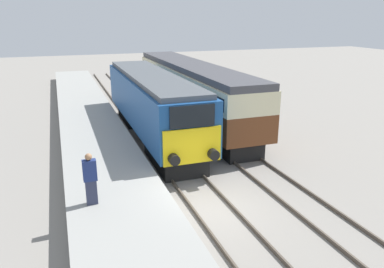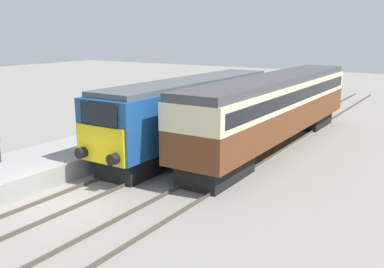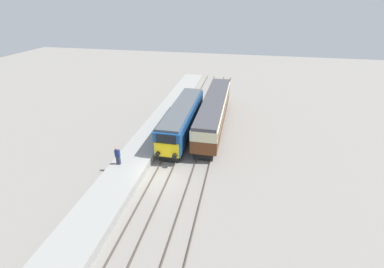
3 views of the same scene
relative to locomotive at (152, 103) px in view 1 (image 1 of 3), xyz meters
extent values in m
plane|color=gray|center=(0.00, -8.75, -2.09)|extent=(120.00, 120.00, 0.00)
cube|color=gray|center=(-3.30, -0.75, -1.68)|extent=(3.50, 50.00, 0.82)
cube|color=#4C4238|center=(-0.72, -3.75, -2.02)|extent=(0.07, 60.00, 0.14)
cube|color=#4C4238|center=(0.72, -3.75, -2.02)|extent=(0.07, 60.00, 0.14)
cube|color=#4C4238|center=(2.68, -3.75, -2.02)|extent=(0.07, 60.00, 0.14)
cube|color=#4C4238|center=(4.12, -3.75, -2.02)|extent=(0.07, 60.00, 0.14)
cube|color=black|center=(0.00, -4.14, -1.59)|extent=(2.03, 4.00, 1.00)
cube|color=black|center=(0.00, 4.22, -1.59)|extent=(2.03, 4.00, 1.00)
cube|color=navy|center=(0.00, 0.04, 0.16)|extent=(2.70, 13.37, 2.50)
cube|color=yellow|center=(0.00, -6.68, -0.34)|extent=(2.48, 0.10, 1.50)
cube|color=black|center=(0.00, -6.68, 0.91)|extent=(1.89, 0.10, 0.90)
cube|color=#4C5156|center=(0.00, 0.04, 1.53)|extent=(2.38, 12.83, 0.24)
cylinder|color=black|center=(-0.85, -6.89, -0.74)|extent=(0.44, 0.35, 0.44)
cylinder|color=black|center=(0.85, -6.89, -0.74)|extent=(0.44, 0.35, 0.44)
cube|color=black|center=(3.40, -3.38, -1.61)|extent=(1.89, 3.60, 0.95)
cube|color=black|center=(3.40, 9.33, -1.61)|extent=(1.89, 3.60, 0.95)
cube|color=brown|center=(3.40, 2.97, -0.43)|extent=(2.70, 17.10, 1.42)
cube|color=beige|center=(3.40, 2.97, 0.84)|extent=(2.71, 17.10, 1.11)
cube|color=black|center=(3.40, 2.97, 0.84)|extent=(2.75, 16.42, 0.61)
cube|color=#424247|center=(3.40, 2.97, 1.57)|extent=(2.48, 17.10, 0.36)
cube|color=#2D334C|center=(-4.20, -8.49, -0.84)|extent=(0.36, 0.24, 0.84)
cube|color=navy|center=(-4.20, -8.49, -0.07)|extent=(0.44, 0.26, 0.70)
sphere|color=#9E704C|center=(-4.20, -8.49, 0.39)|extent=(0.23, 0.23, 0.23)
camera|label=1|loc=(-4.86, -20.14, 4.71)|focal=35.00mm
camera|label=2|loc=(11.77, -18.41, 3.96)|focal=40.00mm
camera|label=3|loc=(6.59, -26.84, 12.72)|focal=24.00mm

